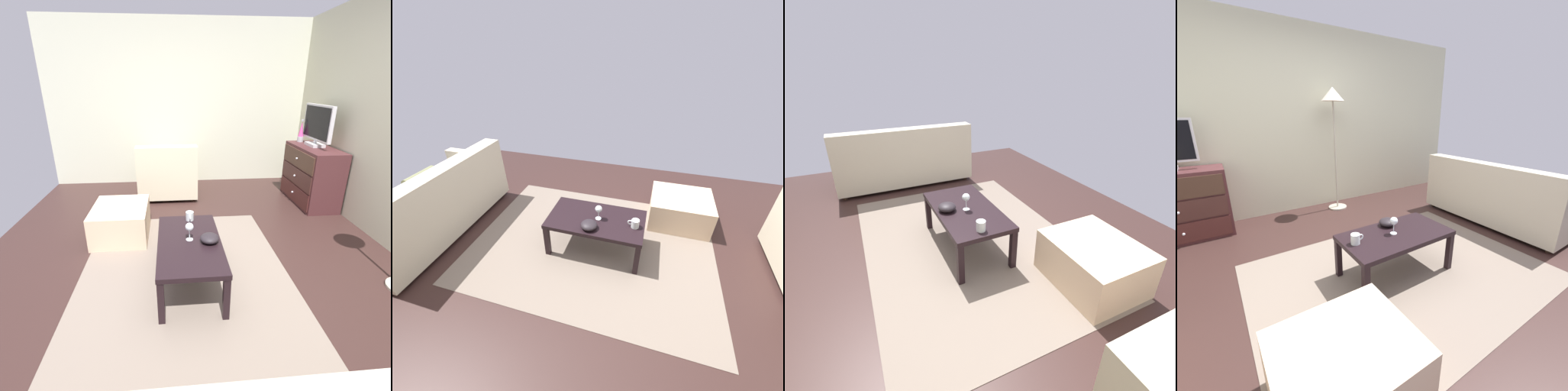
{
  "view_description": "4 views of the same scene",
  "coord_description": "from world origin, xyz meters",
  "views": [
    {
      "loc": [
        2.22,
        -0.29,
        1.64
      ],
      "look_at": [
        -0.07,
        -0.09,
        0.73
      ],
      "focal_mm": 26.01,
      "sensor_mm": 36.0,
      "label": 1
    },
    {
      "loc": [
        -0.3,
        1.71,
        1.94
      ],
      "look_at": [
        0.2,
        -0.02,
        0.76
      ],
      "focal_mm": 22.08,
      "sensor_mm": 36.0,
      "label": 2
    },
    {
      "loc": [
        -1.96,
        0.68,
        1.61
      ],
      "look_at": [
        -0.03,
        -0.22,
        0.6
      ],
      "focal_mm": 26.04,
      "sensor_mm": 36.0,
      "label": 3
    },
    {
      "loc": [
        -1.11,
        -1.71,
        1.41
      ],
      "look_at": [
        0.08,
        0.11,
        0.69
      ],
      "focal_mm": 22.72,
      "sensor_mm": 36.0,
      "label": 4
    }
  ],
  "objects": [
    {
      "name": "lava_lamp",
      "position": [
        -1.91,
        1.67,
        0.96
      ],
      "size": [
        0.09,
        0.09,
        0.33
      ],
      "color": "#B7B7BC",
      "rests_on": "dresser"
    },
    {
      "name": "ground_plane",
      "position": [
        0.0,
        0.0,
        -0.03
      ],
      "size": [
        5.88,
        4.52,
        0.05
      ],
      "primitive_type": "cube",
      "color": "#33201D"
    },
    {
      "name": "wall_plain_left",
      "position": [
        -2.7,
        0.0,
        1.29
      ],
      "size": [
        0.12,
        4.52,
        2.58
      ],
      "primitive_type": "cube",
      "color": "beige",
      "rests_on": "ground_plane"
    },
    {
      "name": "bowl_decorative",
      "position": [
        0.18,
        0.01,
        0.44
      ],
      "size": [
        0.16,
        0.16,
        0.07
      ],
      "primitive_type": "ellipsoid",
      "color": "black",
      "rests_on": "coffee_table"
    },
    {
      "name": "tv",
      "position": [
        -1.58,
        1.73,
        1.11
      ],
      "size": [
        0.72,
        0.18,
        0.56
      ],
      "color": "silver",
      "rests_on": "dresser"
    },
    {
      "name": "ottoman",
      "position": [
        -0.72,
        -0.88,
        0.18
      ],
      "size": [
        0.7,
        0.6,
        0.36
      ],
      "primitive_type": "cube",
      "rotation": [
        0.0,
        0.0,
        0.0
      ],
      "color": "beige",
      "rests_on": "ground_plane"
    },
    {
      "name": "coffee_table",
      "position": [
        0.15,
        -0.16,
        0.35
      ],
      "size": [
        0.98,
        0.53,
        0.4
      ],
      "color": "black",
      "rests_on": "ground_plane"
    },
    {
      "name": "mug",
      "position": [
        -0.24,
        -0.13,
        0.45
      ],
      "size": [
        0.11,
        0.08,
        0.08
      ],
      "color": "silver",
      "rests_on": "coffee_table"
    },
    {
      "name": "armchair",
      "position": [
        -1.94,
        -0.35,
        0.34
      ],
      "size": [
        0.8,
        0.86,
        0.83
      ],
      "color": "#332319",
      "rests_on": "ground_plane"
    },
    {
      "name": "dresser",
      "position": [
        -1.51,
        1.71,
        0.41
      ],
      "size": [
        0.99,
        0.49,
        0.82
      ],
      "color": "#462325",
      "rests_on": "ground_plane"
    },
    {
      "name": "area_rug",
      "position": [
        0.2,
        -0.2,
        0.0
      ],
      "size": [
        2.6,
        1.9,
        0.01
      ],
      "primitive_type": "cube",
      "color": "#76685C",
      "rests_on": "ground_plane"
    },
    {
      "name": "wine_glass",
      "position": [
        0.13,
        -0.16,
        0.52
      ],
      "size": [
        0.07,
        0.07,
        0.16
      ],
      "color": "silver",
      "rests_on": "coffee_table"
    }
  ]
}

